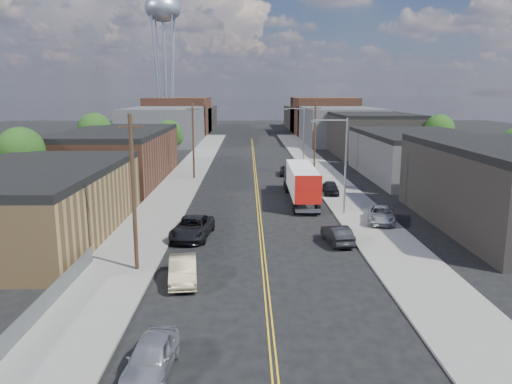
{
  "coord_description": "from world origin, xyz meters",
  "views": [
    {
      "loc": [
        -1.08,
        -20.57,
        11.2
      ],
      "look_at": [
        -0.33,
        23.3,
        2.5
      ],
      "focal_mm": 35.0,
      "sensor_mm": 36.0,
      "label": 1
    }
  ],
  "objects_px": {
    "water_tower": "(163,14)",
    "car_ahead_truck": "(288,171)",
    "semi_truck": "(300,180)",
    "car_right_lot_a": "(381,215)",
    "car_right_lot_c": "(331,188)",
    "car_left_b": "(183,270)",
    "car_left_a": "(151,356)",
    "car_left_c": "(192,228)",
    "car_right_oncoming": "(337,234)"
  },
  "relations": [
    {
      "from": "car_left_a",
      "to": "car_right_lot_c",
      "type": "xyz_separation_m",
      "value": [
        13.2,
        36.0,
        0.11
      ]
    },
    {
      "from": "water_tower",
      "to": "car_right_lot_a",
      "type": "bearing_deg",
      "value": -69.84
    },
    {
      "from": "car_left_b",
      "to": "car_left_c",
      "type": "height_order",
      "value": "car_left_c"
    },
    {
      "from": "water_tower",
      "to": "car_ahead_truck",
      "type": "xyz_separation_m",
      "value": [
        26.5,
        -62.15,
        -30.0
      ]
    },
    {
      "from": "semi_truck",
      "to": "car_left_b",
      "type": "distance_m",
      "value": 25.28
    },
    {
      "from": "semi_truck",
      "to": "car_ahead_truck",
      "type": "relative_size",
      "value": 3.17
    },
    {
      "from": "water_tower",
      "to": "car_left_b",
      "type": "xyz_separation_m",
      "value": [
        17.0,
        -102.0,
        -29.89
      ]
    },
    {
      "from": "car_left_a",
      "to": "car_left_b",
      "type": "distance_m",
      "value": 10.0
    },
    {
      "from": "car_right_lot_c",
      "to": "car_ahead_truck",
      "type": "distance_m",
      "value": 14.33
    },
    {
      "from": "car_left_a",
      "to": "car_ahead_truck",
      "type": "height_order",
      "value": "car_left_a"
    },
    {
      "from": "car_right_lot_a",
      "to": "car_right_lot_c",
      "type": "distance_m",
      "value": 12.87
    },
    {
      "from": "car_right_lot_a",
      "to": "car_left_a",
      "type": "bearing_deg",
      "value": -109.94
    },
    {
      "from": "car_right_lot_c",
      "to": "car_left_b",
      "type": "bearing_deg",
      "value": -113.69
    },
    {
      "from": "semi_truck",
      "to": "car_right_lot_a",
      "type": "distance_m",
      "value": 11.8
    },
    {
      "from": "semi_truck",
      "to": "car_ahead_truck",
      "type": "xyz_separation_m",
      "value": [
        -0.0,
        16.46,
        -1.54
      ]
    },
    {
      "from": "car_left_c",
      "to": "car_ahead_truck",
      "type": "height_order",
      "value": "car_left_c"
    },
    {
      "from": "car_left_a",
      "to": "car_right_oncoming",
      "type": "distance_m",
      "value": 20.69
    },
    {
      "from": "car_right_oncoming",
      "to": "car_right_lot_a",
      "type": "xyz_separation_m",
      "value": [
        4.85,
        5.64,
        0.13
      ]
    },
    {
      "from": "car_left_b",
      "to": "car_right_oncoming",
      "type": "relative_size",
      "value": 1.07
    },
    {
      "from": "car_left_c",
      "to": "car_right_lot_a",
      "type": "relative_size",
      "value": 1.19
    },
    {
      "from": "car_right_oncoming",
      "to": "car_right_lot_a",
      "type": "height_order",
      "value": "car_right_lot_a"
    },
    {
      "from": "car_right_oncoming",
      "to": "car_ahead_truck",
      "type": "bearing_deg",
      "value": -95.1
    },
    {
      "from": "car_right_oncoming",
      "to": "car_left_b",
      "type": "bearing_deg",
      "value": 28.51
    },
    {
      "from": "car_right_lot_a",
      "to": "car_ahead_truck",
      "type": "bearing_deg",
      "value": 116.58
    },
    {
      "from": "semi_truck",
      "to": "car_ahead_truck",
      "type": "distance_m",
      "value": 16.53
    },
    {
      "from": "semi_truck",
      "to": "car_left_b",
      "type": "height_order",
      "value": "semi_truck"
    },
    {
      "from": "car_right_lot_a",
      "to": "car_ahead_truck",
      "type": "xyz_separation_m",
      "value": [
        -6.05,
        26.5,
        -0.2
      ]
    },
    {
      "from": "car_left_c",
      "to": "car_right_lot_c",
      "type": "distance_m",
      "value": 21.5
    },
    {
      "from": "semi_truck",
      "to": "water_tower",
      "type": "bearing_deg",
      "value": 109.46
    },
    {
      "from": "water_tower",
      "to": "car_left_b",
      "type": "distance_m",
      "value": 107.64
    },
    {
      "from": "car_ahead_truck",
      "to": "car_right_lot_a",
      "type": "bearing_deg",
      "value": -73.31
    },
    {
      "from": "car_right_lot_c",
      "to": "car_right_lot_a",
      "type": "bearing_deg",
      "value": -76.26
    },
    {
      "from": "semi_truck",
      "to": "car_ahead_truck",
      "type": "height_order",
      "value": "semi_truck"
    },
    {
      "from": "car_left_a",
      "to": "car_ahead_truck",
      "type": "relative_size",
      "value": 0.94
    },
    {
      "from": "semi_truck",
      "to": "car_right_lot_c",
      "type": "xyz_separation_m",
      "value": [
        3.7,
        2.61,
        -1.33
      ]
    },
    {
      "from": "car_left_a",
      "to": "car_left_c",
      "type": "height_order",
      "value": "car_left_c"
    },
    {
      "from": "car_right_lot_a",
      "to": "car_left_b",
      "type": "bearing_deg",
      "value": -125.64
    },
    {
      "from": "water_tower",
      "to": "car_left_c",
      "type": "xyz_separation_m",
      "value": [
        16.56,
        -92.61,
        -29.82
      ]
    },
    {
      "from": "semi_truck",
      "to": "car_right_lot_c",
      "type": "relative_size",
      "value": 3.56
    },
    {
      "from": "car_left_b",
      "to": "car_right_lot_a",
      "type": "bearing_deg",
      "value": 33.86
    },
    {
      "from": "car_right_lot_a",
      "to": "car_right_lot_c",
      "type": "relative_size",
      "value": 1.21
    },
    {
      "from": "semi_truck",
      "to": "car_right_lot_c",
      "type": "height_order",
      "value": "semi_truck"
    },
    {
      "from": "car_left_b",
      "to": "car_ahead_truck",
      "type": "bearing_deg",
      "value": 69.82
    },
    {
      "from": "car_left_a",
      "to": "car_right_lot_c",
      "type": "distance_m",
      "value": 38.34
    },
    {
      "from": "car_left_c",
      "to": "car_right_oncoming",
      "type": "xyz_separation_m",
      "value": [
        11.15,
        -1.68,
        -0.11
      ]
    },
    {
      "from": "car_left_b",
      "to": "water_tower",
      "type": "bearing_deg",
      "value": 92.69
    },
    {
      "from": "car_right_lot_c",
      "to": "car_ahead_truck",
      "type": "bearing_deg",
      "value": 108.19
    },
    {
      "from": "car_left_a",
      "to": "car_right_lot_a",
      "type": "relative_size",
      "value": 0.87
    },
    {
      "from": "car_right_lot_c",
      "to": "car_left_c",
      "type": "bearing_deg",
      "value": -126.17
    },
    {
      "from": "car_right_lot_a",
      "to": "car_ahead_truck",
      "type": "distance_m",
      "value": 27.18
    }
  ]
}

